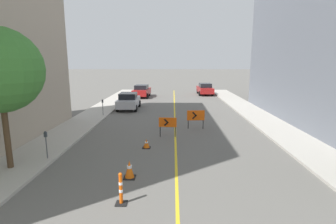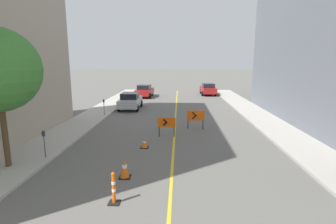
% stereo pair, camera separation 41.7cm
% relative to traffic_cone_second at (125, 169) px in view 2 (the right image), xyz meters
% --- Properties ---
extents(lane_stripe, '(0.12, 40.62, 0.01)m').
position_rel_traffic_cone_second_xyz_m(lane_stripe, '(1.87, 11.18, -0.36)').
color(lane_stripe, gold).
rests_on(lane_stripe, ground_plane).
extents(sidewalk_left, '(2.59, 40.62, 0.13)m').
position_rel_traffic_cone_second_xyz_m(sidewalk_left, '(-5.06, 11.18, -0.30)').
color(sidewalk_left, '#ADA89E').
rests_on(sidewalk_left, ground_plane).
extents(sidewalk_right, '(2.59, 40.62, 0.13)m').
position_rel_traffic_cone_second_xyz_m(sidewalk_right, '(8.80, 11.18, -0.30)').
color(sidewalk_right, '#ADA89E').
rests_on(sidewalk_right, ground_plane).
extents(traffic_cone_second, '(0.47, 0.47, 0.73)m').
position_rel_traffic_cone_second_xyz_m(traffic_cone_second, '(0.00, 0.00, 0.00)').
color(traffic_cone_second, black).
rests_on(traffic_cone_second, ground_plane).
extents(traffic_cone_third, '(0.43, 0.43, 0.49)m').
position_rel_traffic_cone_second_xyz_m(traffic_cone_third, '(0.31, 3.66, -0.12)').
color(traffic_cone_third, black).
rests_on(traffic_cone_third, ground_plane).
extents(delineator_post_front, '(0.37, 0.37, 1.08)m').
position_rel_traffic_cone_second_xyz_m(delineator_post_front, '(0.05, -1.94, 0.10)').
color(delineator_post_front, black).
rests_on(delineator_post_front, ground_plane).
extents(arrow_barricade_primary, '(1.09, 0.13, 1.20)m').
position_rel_traffic_cone_second_xyz_m(arrow_barricade_primary, '(1.40, 5.80, 0.49)').
color(arrow_barricade_primary, '#EF560C').
rests_on(arrow_barricade_primary, ground_plane).
extents(arrow_barricade_secondary, '(1.20, 0.16, 1.27)m').
position_rel_traffic_cone_second_xyz_m(arrow_barricade_secondary, '(3.28, 7.78, 0.53)').
color(arrow_barricade_secondary, '#EF560C').
rests_on(arrow_barricade_secondary, ground_plane).
extents(parked_car_curb_near, '(1.94, 4.33, 1.59)m').
position_rel_traffic_cone_second_xyz_m(parked_car_curb_near, '(-2.55, 15.14, 0.44)').
color(parked_car_curb_near, '#B7B7BC').
rests_on(parked_car_curb_near, ground_plane).
extents(parked_car_curb_mid, '(2.05, 4.40, 1.59)m').
position_rel_traffic_cone_second_xyz_m(parked_car_curb_mid, '(-2.30, 23.70, 0.44)').
color(parked_car_curb_mid, maroon).
rests_on(parked_car_curb_mid, ground_plane).
extents(parked_car_curb_far, '(1.98, 4.37, 1.59)m').
position_rel_traffic_cone_second_xyz_m(parked_car_curb_far, '(6.12, 26.31, 0.44)').
color(parked_car_curb_far, maroon).
rests_on(parked_car_curb_far, ground_plane).
extents(parking_meter_near_curb, '(0.12, 0.11, 1.30)m').
position_rel_traffic_cone_second_xyz_m(parking_meter_near_curb, '(-4.12, 1.73, 0.69)').
color(parking_meter_near_curb, '#4C4C51').
rests_on(parking_meter_near_curb, sidewalk_left).
extents(parking_meter_far_curb, '(0.12, 0.11, 1.33)m').
position_rel_traffic_cone_second_xyz_m(parking_meter_far_curb, '(-4.12, 11.59, 0.70)').
color(parking_meter_far_curb, '#4C4C51').
rests_on(parking_meter_far_curb, sidewalk_left).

